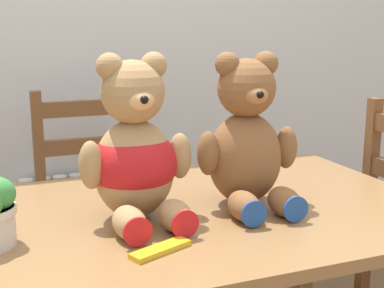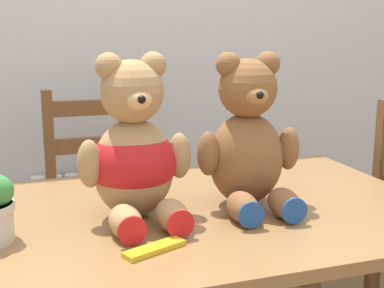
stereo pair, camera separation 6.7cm
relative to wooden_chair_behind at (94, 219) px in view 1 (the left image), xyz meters
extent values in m
cube|color=silver|center=(0.13, 0.38, 0.83)|extent=(8.00, 0.04, 2.60)
cylinder|color=white|center=(-0.22, 0.31, -0.19)|extent=(0.06, 0.06, 0.57)
cylinder|color=white|center=(-0.15, 0.31, -0.19)|extent=(0.06, 0.06, 0.57)
cylinder|color=white|center=(-0.08, 0.31, -0.19)|extent=(0.06, 0.06, 0.57)
cylinder|color=white|center=(-0.01, 0.31, -0.19)|extent=(0.06, 0.06, 0.57)
cylinder|color=white|center=(0.06, 0.31, -0.19)|extent=(0.06, 0.06, 0.57)
cylinder|color=white|center=(0.13, 0.31, -0.19)|extent=(0.06, 0.06, 0.57)
cylinder|color=white|center=(0.20, 0.31, -0.19)|extent=(0.06, 0.06, 0.57)
cylinder|color=white|center=(0.27, 0.31, -0.19)|extent=(0.06, 0.06, 0.57)
cylinder|color=white|center=(0.34, 0.31, -0.19)|extent=(0.06, 0.06, 0.57)
cylinder|color=white|center=(0.41, 0.31, -0.19)|extent=(0.06, 0.06, 0.57)
cube|color=white|center=(0.09, 0.31, -0.45)|extent=(0.70, 0.10, 0.04)
cube|color=olive|center=(0.13, -0.71, 0.24)|extent=(1.30, 0.83, 0.03)
cube|color=olive|center=(0.73, -0.34, -0.12)|extent=(0.06, 0.06, 0.70)
cube|color=brown|center=(0.00, -0.05, -0.02)|extent=(0.40, 0.38, 0.03)
cube|color=brown|center=(0.18, 0.12, 0.01)|extent=(0.04, 0.04, 0.96)
cube|color=brown|center=(-0.18, 0.12, 0.01)|extent=(0.04, 0.04, 0.96)
cube|color=brown|center=(0.00, 0.12, 0.42)|extent=(0.32, 0.03, 0.06)
cube|color=brown|center=(0.00, 0.12, 0.27)|extent=(0.32, 0.03, 0.06)
cube|color=brown|center=(0.91, -0.46, 0.01)|extent=(0.04, 0.04, 0.95)
ellipsoid|color=tan|center=(-0.03, -0.70, 0.38)|extent=(0.21, 0.18, 0.25)
sphere|color=tan|center=(-0.03, -0.70, 0.57)|extent=(0.16, 0.16, 0.16)
sphere|color=tan|center=(0.03, -0.70, 0.64)|extent=(0.07, 0.07, 0.07)
sphere|color=tan|center=(-0.08, -0.71, 0.64)|extent=(0.07, 0.07, 0.07)
ellipsoid|color=#E5B279|center=(-0.02, -0.76, 0.56)|extent=(0.07, 0.06, 0.05)
sphere|color=black|center=(-0.02, -0.79, 0.57)|extent=(0.02, 0.02, 0.02)
ellipsoid|color=tan|center=(0.09, -0.72, 0.41)|extent=(0.06, 0.06, 0.12)
ellipsoid|color=tan|center=(-0.14, -0.73, 0.41)|extent=(0.06, 0.06, 0.12)
ellipsoid|color=tan|center=(0.04, -0.83, 0.29)|extent=(0.08, 0.13, 0.07)
cylinder|color=red|center=(0.04, -0.89, 0.29)|extent=(0.07, 0.01, 0.07)
ellipsoid|color=tan|center=(-0.08, -0.84, 0.29)|extent=(0.08, 0.13, 0.07)
cylinder|color=red|center=(-0.07, -0.90, 0.29)|extent=(0.07, 0.01, 0.07)
ellipsoid|color=red|center=(-0.03, -0.70, 0.39)|extent=(0.23, 0.20, 0.18)
ellipsoid|color=brown|center=(0.28, -0.70, 0.38)|extent=(0.21, 0.18, 0.25)
sphere|color=brown|center=(0.28, -0.70, 0.57)|extent=(0.16, 0.16, 0.16)
sphere|color=brown|center=(0.34, -0.71, 0.63)|extent=(0.07, 0.07, 0.07)
sphere|color=brown|center=(0.23, -0.70, 0.63)|extent=(0.07, 0.07, 0.07)
ellipsoid|color=#B2794C|center=(0.28, -0.76, 0.56)|extent=(0.07, 0.06, 0.05)
sphere|color=black|center=(0.28, -0.79, 0.56)|extent=(0.02, 0.02, 0.02)
ellipsoid|color=brown|center=(0.39, -0.73, 0.41)|extent=(0.06, 0.06, 0.12)
ellipsoid|color=brown|center=(0.17, -0.72, 0.41)|extent=(0.06, 0.06, 0.12)
ellipsoid|color=brown|center=(0.33, -0.84, 0.29)|extent=(0.08, 0.13, 0.07)
cylinder|color=#1E4793|center=(0.32, -0.90, 0.29)|extent=(0.07, 0.01, 0.07)
ellipsoid|color=brown|center=(0.22, -0.83, 0.29)|extent=(0.08, 0.13, 0.07)
cylinder|color=#1E4793|center=(0.21, -0.89, 0.29)|extent=(0.07, 0.01, 0.07)
cube|color=gold|center=(-0.04, -0.94, 0.26)|extent=(0.15, 0.09, 0.01)
camera|label=1|loc=(-0.37, -1.95, 0.73)|focal=50.00mm
camera|label=2|loc=(-0.30, -1.98, 0.73)|focal=50.00mm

